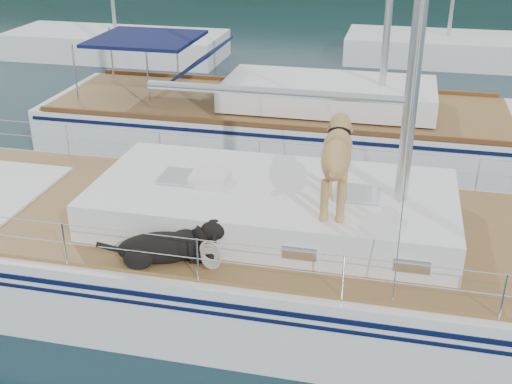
# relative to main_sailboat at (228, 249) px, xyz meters

# --- Properties ---
(ground) EXTENTS (120.00, 120.00, 0.00)m
(ground) POSITION_rel_main_sailboat_xyz_m (-0.11, 0.01, -0.69)
(ground) COLOR black
(ground) RESTS_ON ground
(main_sailboat) EXTENTS (12.00, 3.81, 14.01)m
(main_sailboat) POSITION_rel_main_sailboat_xyz_m (0.00, 0.00, 0.00)
(main_sailboat) COLOR white
(main_sailboat) RESTS_ON ground
(neighbor_sailboat) EXTENTS (11.00, 3.50, 13.30)m
(neighbor_sailboat) POSITION_rel_main_sailboat_xyz_m (-0.33, 6.11, -0.06)
(neighbor_sailboat) COLOR white
(neighbor_sailboat) RESTS_ON ground
(bg_boat_west) EXTENTS (8.00, 3.00, 11.65)m
(bg_boat_west) POSITION_rel_main_sailboat_xyz_m (-8.11, 14.01, -0.24)
(bg_boat_west) COLOR white
(bg_boat_west) RESTS_ON ground
(bg_boat_center) EXTENTS (7.20, 3.00, 11.65)m
(bg_boat_center) POSITION_rel_main_sailboat_xyz_m (3.89, 16.01, -0.24)
(bg_boat_center) COLOR white
(bg_boat_center) RESTS_ON ground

